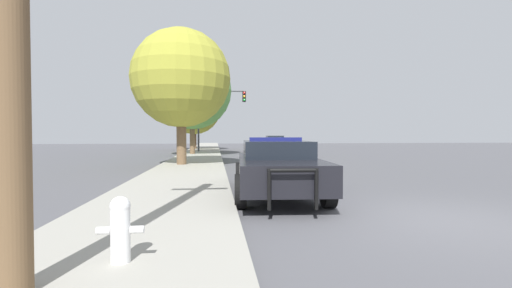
% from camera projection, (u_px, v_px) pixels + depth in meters
% --- Properties ---
extents(ground_plane, '(110.00, 110.00, 0.00)m').
position_uv_depth(ground_plane, '(444.00, 221.00, 6.00)').
color(ground_plane, '#4F4F54').
extents(sidewalk_left, '(3.00, 110.00, 0.13)m').
position_uv_depth(sidewalk_left, '(145.00, 226.00, 5.40)').
color(sidewalk_left, '#99968C').
rests_on(sidewalk_left, ground_plane).
extents(police_car, '(2.30, 5.13, 1.45)m').
position_uv_depth(police_car, '(276.00, 165.00, 8.58)').
color(police_car, black).
rests_on(police_car, ground_plane).
extents(fire_hydrant, '(0.49, 0.22, 0.72)m').
position_uv_depth(fire_hydrant, '(120.00, 227.00, 3.70)').
color(fire_hydrant, white).
rests_on(fire_hydrant, sidewalk_left).
extents(traffic_light, '(4.09, 0.35, 5.25)m').
position_uv_depth(traffic_light, '(218.00, 107.00, 28.85)').
color(traffic_light, '#424247').
rests_on(traffic_light, sidewalk_left).
extents(car_background_oncoming, '(2.17, 4.02, 1.44)m').
position_uv_depth(car_background_oncoming, '(275.00, 143.00, 32.78)').
color(car_background_oncoming, silver).
rests_on(car_background_oncoming, ground_plane).
extents(tree_sidewalk_near, '(4.61, 4.61, 6.34)m').
position_uv_depth(tree_sidewalk_near, '(181.00, 79.00, 15.99)').
color(tree_sidewalk_near, brown).
rests_on(tree_sidewalk_near, sidewalk_left).
extents(tree_sidewalk_mid, '(5.75, 5.75, 7.54)m').
position_uv_depth(tree_sidewalk_mid, '(192.00, 90.00, 25.01)').
color(tree_sidewalk_mid, brown).
rests_on(tree_sidewalk_mid, sidewalk_left).
extents(tree_sidewalk_far, '(5.24, 5.24, 6.69)m').
position_uv_depth(tree_sidewalk_far, '(194.00, 108.00, 34.21)').
color(tree_sidewalk_far, brown).
rests_on(tree_sidewalk_far, sidewalk_left).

